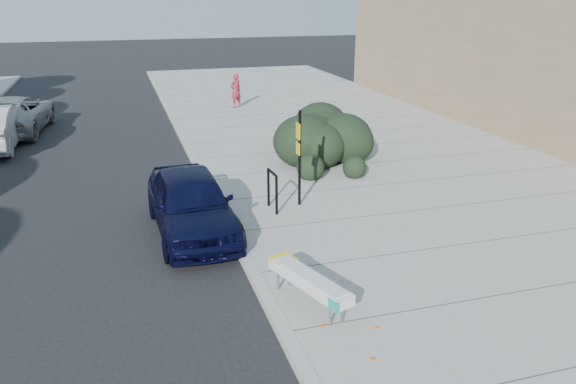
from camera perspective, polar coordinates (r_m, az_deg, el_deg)
The scene contains 10 objects.
ground at distance 10.63m, azimuth -3.35°, elevation -8.99°, with size 120.00×120.00×0.00m, color black.
sidewalk_near at distance 16.83m, azimuth 11.28°, elevation 1.89°, with size 11.20×50.00×0.15m, color gray.
curb_near at distance 15.10m, azimuth -7.87°, elevation 0.08°, with size 0.22×50.00×0.17m, color #9E9E99.
bench at distance 9.37m, azimuth 2.12°, elevation -8.98°, with size 0.95×1.91×0.57m.
bike_rack at distance 13.32m, azimuth -1.60°, elevation 0.53°, with size 0.10×0.67×0.97m.
sign_post at distance 13.42m, azimuth 1.13°, elevation 4.10°, with size 0.08×0.27×2.35m.
hedge at distance 17.65m, azimuth 3.41°, elevation 6.15°, with size 2.25×4.49×1.69m, color black.
sedan_navy at distance 12.56m, azimuth -9.80°, elevation -1.08°, with size 1.67×4.16×1.42m, color black.
suv_silver at distance 24.05m, azimuth -26.17°, elevation 7.09°, with size 2.33×5.06×1.41m, color gray.
pedestrian at distance 25.85m, azimuth -5.33°, elevation 10.20°, with size 0.55×0.36×1.52m, color maroon.
Camera 1 is at (-2.12, -9.10, 5.07)m, focal length 35.00 mm.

